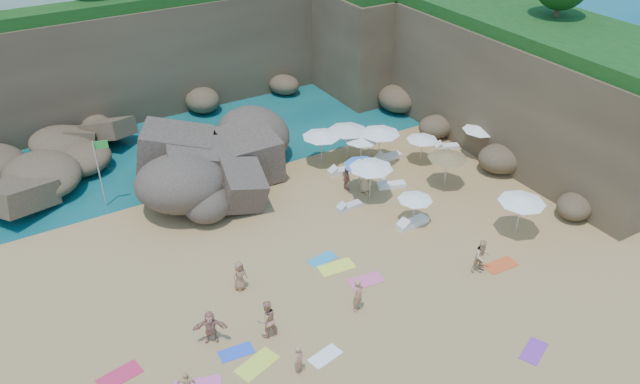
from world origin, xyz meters
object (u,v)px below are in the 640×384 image
parasol_0 (362,138)px  person_stand_5 (178,177)px  rock_outcrop (229,186)px  person_stand_1 (267,319)px  flag_pole (100,165)px  person_stand_2 (169,162)px  parasol_2 (371,165)px  person_stand_3 (346,179)px  parasol_1 (321,134)px  person_stand_0 (299,360)px  person_stand_4 (365,178)px  lounger_0 (342,171)px

parasol_0 → person_stand_5: bearing=165.3°
rock_outcrop → person_stand_5: bearing=158.8°
rock_outcrop → person_stand_5: person_stand_5 is taller
person_stand_1 → person_stand_5: (0.92, 13.81, 0.01)m
flag_pole → person_stand_2: flag_pole is taller
parasol_2 → person_stand_3: 2.25m
parasol_1 → person_stand_0: 17.89m
parasol_2 → person_stand_0: bearing=-136.8°
rock_outcrop → parasol_0: bearing=-12.5°
person_stand_4 → person_stand_5: 11.40m
lounger_0 → person_stand_3: 2.19m
parasol_0 → rock_outcrop: bearing=167.5°
person_stand_1 → person_stand_4: (10.62, 7.83, -0.02)m
rock_outcrop → parasol_1: 6.80m
person_stand_4 → lounger_0: bearing=145.0°
flag_pole → person_stand_2: (4.36, 1.52, -1.82)m
person_stand_4 → person_stand_1: bearing=-88.1°
rock_outcrop → person_stand_5: 3.15m
flag_pole → lounger_0: flag_pole is taller
person_stand_3 → person_stand_4: bearing=-127.5°
rock_outcrop → parasol_0: 9.03m
person_stand_0 → parasol_2: bearing=12.0°
lounger_0 → parasol_2: bearing=-86.8°
parasol_0 → person_stand_5: size_ratio=1.16×
flag_pole → parasol_2: (13.75, -7.27, -0.48)m
rock_outcrop → lounger_0: bearing=-17.8°
flag_pole → person_stand_0: flag_pole is taller
rock_outcrop → parasol_1: bearing=-4.8°
parasol_1 → person_stand_0: size_ratio=1.75×
parasol_0 → person_stand_2: parasol_0 is taller
person_stand_1 → person_stand_4: bearing=-145.8°
rock_outcrop → person_stand_3: rock_outcrop is taller
person_stand_3 → person_stand_5: (-8.84, 5.20, 0.19)m
person_stand_0 → person_stand_4: 14.77m
person_stand_3 → flag_pole: bearing=71.0°
person_stand_2 → person_stand_4: person_stand_2 is taller
rock_outcrop → parasol_1: parasol_1 is taller
person_stand_1 → person_stand_5: person_stand_5 is taller
person_stand_3 → person_stand_4: 1.17m
flag_pole → parasol_1: bearing=-9.2°
lounger_0 → person_stand_4: 2.80m
person_stand_2 → parasol_0: bearing=173.1°
person_stand_2 → person_stand_3: (8.70, -7.26, -0.16)m
person_stand_0 → person_stand_3: bearing=18.1°
person_stand_0 → person_stand_5: 16.43m
lounger_0 → person_stand_2: size_ratio=0.96×
person_stand_0 → person_stand_3: 14.76m
parasol_1 → lounger_0: bearing=-73.0°
lounger_0 → parasol_0: bearing=16.7°
person_stand_0 → lounger_0: bearing=20.1°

